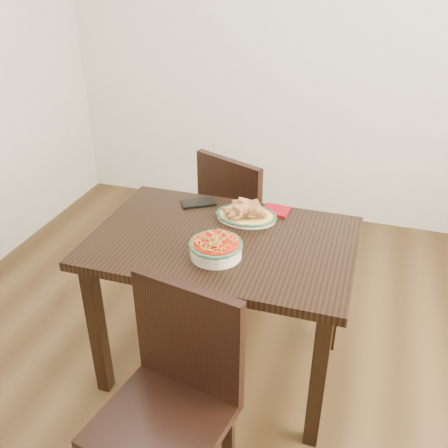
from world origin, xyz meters
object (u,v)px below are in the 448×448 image
(noodle_bowl, at_px, (216,247))
(smartphone, at_px, (198,203))
(chair_near, at_px, (174,393))
(chair_far, at_px, (241,218))
(dining_table, at_px, (223,259))
(fish_plate, at_px, (246,209))

(noodle_bowl, relative_size, smartphone, 1.36)
(chair_near, xyz_separation_m, smartphone, (-0.24, 0.92, 0.26))
(chair_far, height_order, noodle_bowl, chair_far)
(dining_table, xyz_separation_m, noodle_bowl, (0.02, -0.14, 0.15))
(dining_table, xyz_separation_m, chair_far, (-0.10, 0.64, -0.14))
(chair_far, bearing_deg, noodle_bowl, 121.64)
(dining_table, height_order, chair_near, chair_near)
(fish_plate, bearing_deg, dining_table, -103.23)
(chair_near, distance_m, smartphone, 0.99)
(fish_plate, bearing_deg, chair_far, 108.68)
(chair_far, xyz_separation_m, chair_near, (0.12, -1.28, 0.00))
(noodle_bowl, bearing_deg, dining_table, 96.64)
(chair_near, distance_m, noodle_bowl, 0.59)
(dining_table, distance_m, noodle_bowl, 0.20)
(chair_far, xyz_separation_m, fish_plate, (0.15, -0.43, 0.30))
(dining_table, bearing_deg, chair_far, 98.63)
(chair_near, bearing_deg, noodle_bowl, 102.06)
(smartphone, bearing_deg, noodle_bowl, -93.29)
(dining_table, relative_size, noodle_bowl, 5.12)
(fish_plate, height_order, smartphone, fish_plate)
(chair_far, distance_m, noodle_bowl, 0.84)
(dining_table, relative_size, chair_near, 1.27)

